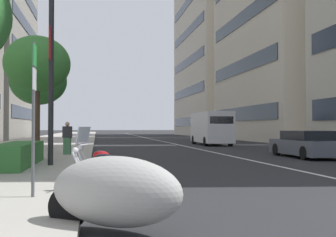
# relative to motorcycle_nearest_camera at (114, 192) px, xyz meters

# --- Properties ---
(sidewalk_right_plaza) EXTENTS (160.00, 8.06, 0.15)m
(sidewalk_right_plaza) POSITION_rel_motorcycle_nearest_camera_xyz_m (29.85, 4.49, -0.50)
(sidewalk_right_plaza) COLOR #A39E93
(sidewalk_right_plaza) RESTS_ON ground
(lane_centre_stripe) EXTENTS (110.00, 0.16, 0.01)m
(lane_centre_stripe) POSITION_rel_motorcycle_nearest_camera_xyz_m (34.85, -6.40, -0.57)
(lane_centre_stripe) COLOR silver
(lane_centre_stripe) RESTS_ON ground
(motorcycle_nearest_camera) EXTENTS (1.71, 2.06, 1.06)m
(motorcycle_nearest_camera) POSITION_rel_motorcycle_nearest_camera_xyz_m (0.00, 0.00, 0.00)
(motorcycle_nearest_camera) COLOR #9E9E99
(motorcycle_nearest_camera) RESTS_ON ground
(motorcycle_far_end_row) EXTENTS (0.76, 2.11, 1.10)m
(motorcycle_far_end_row) POSITION_rel_motorcycle_nearest_camera_xyz_m (2.80, -0.06, -0.15)
(motorcycle_far_end_row) COLOR black
(motorcycle_far_end_row) RESTS_ON ground
(motorcycle_second_in_row) EXTENTS (1.39, 1.80, 1.46)m
(motorcycle_second_in_row) POSITION_rel_motorcycle_nearest_camera_xyz_m (4.19, 0.02, -0.14)
(motorcycle_second_in_row) COLOR black
(motorcycle_second_in_row) RESTS_ON ground
(car_lead_in_lane) EXTENTS (4.66, 2.04, 1.28)m
(car_lead_in_lane) POSITION_rel_motorcycle_nearest_camera_xyz_m (12.31, -9.67, 0.05)
(car_lead_in_lane) COLOR #4C515B
(car_lead_in_lane) RESTS_ON ground
(delivery_van_ahead) EXTENTS (6.11, 2.30, 2.66)m
(delivery_van_ahead) POSITION_rel_motorcycle_nearest_camera_xyz_m (26.34, -9.01, 0.85)
(delivery_van_ahead) COLOR silver
(delivery_van_ahead) RESTS_ON ground
(parking_sign_by_curb) EXTENTS (0.32, 0.06, 2.89)m
(parking_sign_by_curb) POSITION_rel_motorcycle_nearest_camera_xyz_m (2.35, 1.39, 1.38)
(parking_sign_by_curb) COLOR #47494C
(parking_sign_by_curb) RESTS_ON sidewalk_right_plaza
(street_lamp_with_banners) EXTENTS (1.26, 2.23, 8.04)m
(street_lamp_with_banners) POSITION_rel_motorcycle_nearest_camera_xyz_m (8.76, 1.47, 4.35)
(street_lamp_with_banners) COLOR #232326
(street_lamp_with_banners) RESTS_ON sidewalk_right_plaza
(clipped_hedge_bed) EXTENTS (5.02, 1.10, 0.75)m
(clipped_hedge_bed) POSITION_rel_motorcycle_nearest_camera_xyz_m (8.91, 2.89, -0.05)
(clipped_hedge_bed) COLOR #337033
(clipped_hedge_bed) RESTS_ON sidewalk_right_plaza
(street_tree_near_plaza_corner) EXTENTS (2.75, 2.75, 5.16)m
(street_tree_near_plaza_corner) POSITION_rel_motorcycle_nearest_camera_xyz_m (12.19, 2.72, 3.54)
(street_tree_near_plaza_corner) COLOR #473323
(street_tree_near_plaza_corner) RESTS_ON sidewalk_right_plaza
(street_tree_far_plaza) EXTENTS (3.26, 3.26, 5.38)m
(street_tree_far_plaza) POSITION_rel_motorcycle_nearest_camera_xyz_m (18.92, 3.60, 3.56)
(street_tree_far_plaza) COLOR #473323
(street_tree_far_plaza) RESTS_ON sidewalk_right_plaza
(pedestrian_on_plaza) EXTENTS (0.35, 0.45, 1.55)m
(pedestrian_on_plaza) POSITION_rel_motorcycle_nearest_camera_xyz_m (14.33, 1.61, 0.35)
(pedestrian_on_plaza) COLOR #3F724C
(pedestrian_on_plaza) RESTS_ON sidewalk_right_plaza
(office_tower_near_left) EXTENTS (24.46, 20.72, 30.01)m
(office_tower_near_left) POSITION_rel_motorcycle_nearest_camera_xyz_m (62.40, -25.57, 14.43)
(office_tower_near_left) COLOR beige
(office_tower_near_left) RESTS_ON ground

